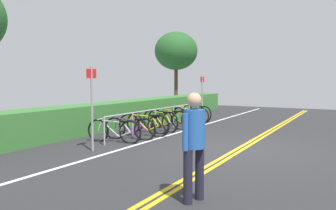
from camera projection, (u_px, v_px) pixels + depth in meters
name	position (u px, v px, depth m)	size (l,w,h in m)	color
ground_plane	(241.00, 149.00, 9.29)	(28.48, 12.36, 0.05)	#2B2B2D
centre_line_yellow_inner	(244.00, 149.00, 9.25)	(25.63, 0.10, 0.00)	gold
centre_line_yellow_outer	(238.00, 148.00, 9.33)	(25.63, 0.10, 0.00)	gold
bike_lane_stripe_white	(154.00, 140.00, 10.63)	(25.63, 0.12, 0.00)	white
bike_rack	(165.00, 113.00, 12.72)	(6.99, 0.05, 0.82)	#9EA0A5
bicycle_0	(114.00, 131.00, 10.15)	(0.50, 1.74, 0.73)	black
bicycle_1	(130.00, 128.00, 10.64)	(0.56, 1.67, 0.73)	black
bicycle_2	(144.00, 125.00, 11.29)	(0.49, 1.79, 0.78)	black
bicycle_3	(147.00, 123.00, 11.96)	(0.46, 1.72, 0.70)	black
bicycle_4	(160.00, 121.00, 12.39)	(0.55, 1.71, 0.78)	black
bicycle_5	(168.00, 119.00, 12.99)	(0.46, 1.82, 0.76)	black
bicycle_6	(177.00, 118.00, 13.58)	(0.46, 1.71, 0.68)	black
bicycle_7	(187.00, 116.00, 14.20)	(0.55, 1.67, 0.75)	black
bicycle_8	(191.00, 115.00, 14.77)	(0.46, 1.75, 0.70)	black
bicycle_9	(196.00, 113.00, 15.44)	(0.70, 1.72, 0.75)	black
pedestrian	(194.00, 139.00, 5.19)	(0.48, 0.32, 1.67)	#1E1E2D
sign_post_near	(92.00, 100.00, 8.84)	(0.36, 0.06, 2.19)	gray
sign_post_far	(202.00, 92.00, 16.35)	(0.36, 0.06, 2.04)	gray
hedge_backdrop	(140.00, 111.00, 15.05)	(15.94, 1.14, 0.97)	#387533
tree_mid	(176.00, 51.00, 20.68)	(2.58, 2.58, 4.71)	#473323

